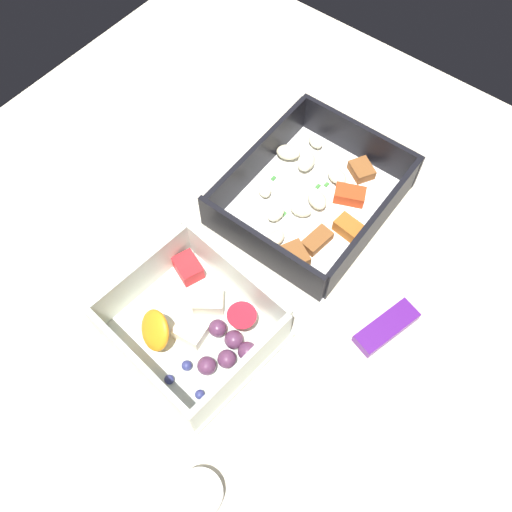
{
  "coord_description": "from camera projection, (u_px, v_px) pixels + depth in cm",
  "views": [
    {
      "loc": [
        20.56,
        17.25,
        53.6
      ],
      "look_at": [
        -1.43,
        -0.09,
        4.0
      ],
      "focal_mm": 38.43,
      "sensor_mm": 36.0,
      "label": 1
    }
  ],
  "objects": [
    {
      "name": "pasta_container",
      "position": [
        313.0,
        198.0,
        0.61
      ],
      "size": [
        19.4,
        16.12,
        5.36
      ],
      "rotation": [
        0.0,
        0.0,
        0.02
      ],
      "color": "white",
      "rests_on": "table_surface"
    },
    {
      "name": "fruit_bowl",
      "position": [
        196.0,
        325.0,
        0.53
      ],
      "size": [
        14.72,
        15.89,
        5.38
      ],
      "rotation": [
        0.0,
        0.0,
        -0.09
      ],
      "color": "silver",
      "rests_on": "table_surface"
    },
    {
      "name": "candy_bar",
      "position": [
        386.0,
        327.0,
        0.55
      ],
      "size": [
        7.38,
        4.14,
        1.2
      ],
      "primitive_type": "cube",
      "rotation": [
        0.0,
        0.0,
        -0.26
      ],
      "color": "#51197A",
      "rests_on": "table_surface"
    },
    {
      "name": "table_surface",
      "position": [
        248.0,
        279.0,
        0.59
      ],
      "size": [
        80.0,
        80.0,
        2.0
      ],
      "primitive_type": "cube",
      "color": "beige",
      "rests_on": "ground"
    },
    {
      "name": "paper_cup_liner",
      "position": [
        200.0,
        494.0,
        0.47
      ],
      "size": [
        4.08,
        4.08,
        1.78
      ],
      "primitive_type": "cylinder",
      "color": "white",
      "rests_on": "table_surface"
    }
  ]
}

